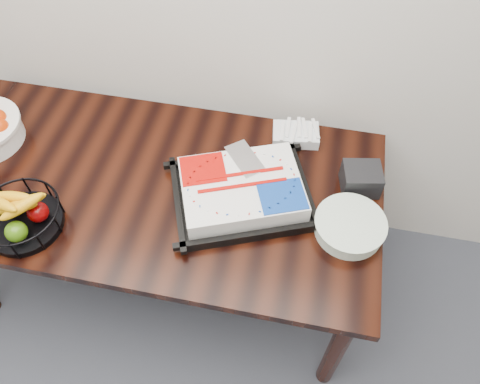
% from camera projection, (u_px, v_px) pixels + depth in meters
% --- Properties ---
extents(table, '(1.80, 0.90, 0.75)m').
position_uv_depth(table, '(155.00, 196.00, 1.91)').
color(table, black).
rests_on(table, ground).
extents(cake_tray, '(0.62, 0.56, 0.10)m').
position_uv_depth(cake_tray, '(242.00, 191.00, 1.76)').
color(cake_tray, black).
rests_on(cake_tray, table).
extents(fruit_basket, '(0.29, 0.29, 0.16)m').
position_uv_depth(fruit_basket, '(20.00, 216.00, 1.67)').
color(fruit_basket, black).
rests_on(fruit_basket, table).
extents(plate_stack, '(0.26, 0.26, 0.06)m').
position_uv_depth(plate_stack, '(350.00, 226.00, 1.68)').
color(plate_stack, white).
rests_on(plate_stack, table).
extents(fork_bag, '(0.21, 0.15, 0.06)m').
position_uv_depth(fork_bag, '(296.00, 134.00, 1.97)').
color(fork_bag, silver).
rests_on(fork_bag, table).
extents(napkin_box, '(0.16, 0.15, 0.10)m').
position_uv_depth(napkin_box, '(361.00, 179.00, 1.79)').
color(napkin_box, black).
rests_on(napkin_box, table).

